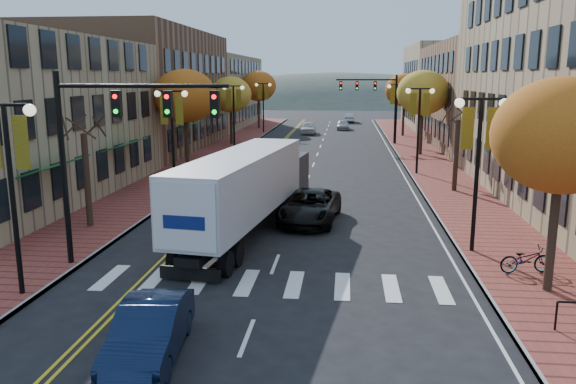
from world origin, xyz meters
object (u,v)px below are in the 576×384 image
(semi_truck, at_px, (250,184))
(bicycle, at_px, (526,259))
(black_suv, at_px, (310,206))
(navy_sedan, at_px, (150,331))

(semi_truck, height_order, bicycle, semi_truck)
(semi_truck, relative_size, black_suv, 2.73)
(semi_truck, xyz_separation_m, black_suv, (2.55, 1.80, -1.38))
(bicycle, bearing_deg, black_suv, 38.17)
(semi_truck, distance_m, bicycle, 11.67)
(semi_truck, relative_size, navy_sedan, 3.48)
(navy_sedan, xyz_separation_m, bicycle, (10.96, 6.89, -0.06))
(navy_sedan, relative_size, bicycle, 2.30)
(navy_sedan, distance_m, bicycle, 12.94)
(navy_sedan, height_order, black_suv, black_suv)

